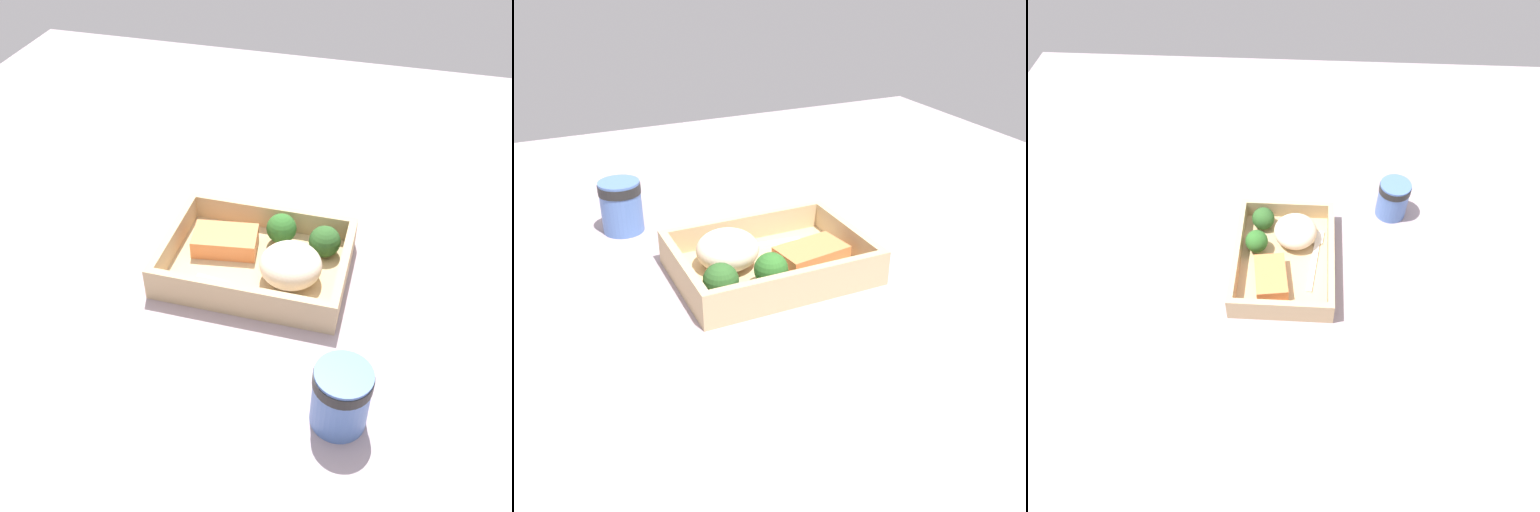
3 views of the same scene
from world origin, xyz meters
The scene contains 9 objects.
ground_plane centered at (0.00, 0.00, -1.00)cm, with size 160.00×160.00×2.00cm, color #9C8A92.
takeout_tray centered at (0.00, 0.00, 0.60)cm, with size 26.97×19.83×1.20cm, color tan.
tray_rim centered at (0.00, 0.00, 3.15)cm, with size 26.97×19.83×3.89cm.
salmon_fillet centered at (-5.44, 2.25, 2.63)cm, with size 9.63×6.01×2.86cm, color #E37E46.
mashed_potatoes centered at (5.63, -2.05, 3.98)cm, with size 8.90×8.85×5.56cm, color beige.
broccoli_floret_1 centered at (9.27, 4.91, 3.51)cm, with size 4.77×4.77×4.77cm.
broccoli_floret_2 centered at (2.47, 5.68, 3.94)cm, with size 4.60×4.60×5.14cm.
fork centered at (1.45, -6.23, 1.42)cm, with size 15.89×3.44×0.44cm.
paper_cup centered at (15.97, -22.68, 4.78)cm, with size 6.78×6.78×8.56cm.
Camera 1 is at (17.31, -64.06, 60.21)cm, focal length 42.00 mm.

